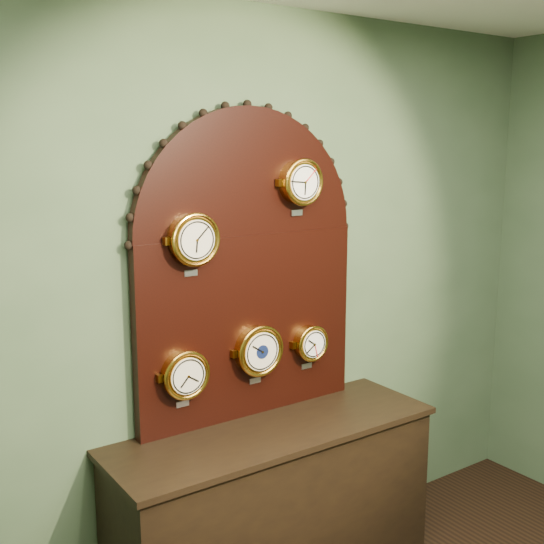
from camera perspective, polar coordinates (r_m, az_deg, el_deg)
wall_back at (r=3.33m, az=-2.45°, el=-2.38°), size 4.00×0.00×4.00m
shop_counter at (r=3.50m, az=0.20°, el=-19.42°), size 1.60×0.50×0.80m
display_board at (r=3.25m, az=-2.01°, el=1.34°), size 1.26×0.06×1.53m
roman_clock at (r=3.01m, az=-6.62°, el=2.75°), size 0.24×0.08×0.29m
arabic_clock at (r=3.31m, az=2.47°, el=7.57°), size 0.23×0.08×0.28m
hygrometer at (r=3.13m, az=-7.33°, el=-8.55°), size 0.23×0.08×0.28m
barometer at (r=3.31m, az=-1.13°, el=-6.61°), size 0.26×0.08×0.31m
tide_clock at (r=3.49m, az=3.26°, el=-5.98°), size 0.19×0.08×0.24m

